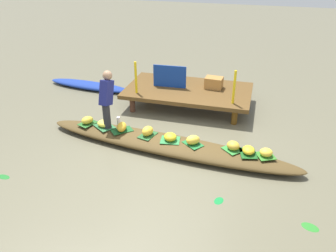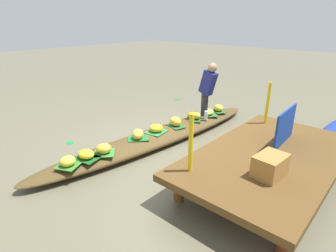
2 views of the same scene
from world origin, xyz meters
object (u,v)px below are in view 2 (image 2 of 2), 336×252
Objects in this scene: banana_bunch_8 at (208,112)px; market_banner at (285,127)px; banana_bunch_2 at (68,161)px; vendor_boat at (160,136)px; banana_bunch_7 at (104,149)px; banana_bunch_3 at (138,134)px; produce_crate at (270,166)px; banana_bunch_1 at (156,128)px; banana_bunch_4 at (176,121)px; banana_bunch_5 at (86,154)px; banana_bunch_0 at (218,108)px; water_bottle at (206,115)px; banana_bunch_6 at (194,115)px; vendor_person at (208,87)px.

market_banner is at bearing 66.08° from banana_bunch_8.
banana_bunch_2 is 3.45m from banana_bunch_8.
vendor_boat is 1.36m from banana_bunch_7.
banana_bunch_2 is at bearing -45.45° from market_banner.
banana_bunch_3 reaches higher than banana_bunch_2.
banana_bunch_3 is at bearing -90.33° from produce_crate.
banana_bunch_4 is at bearing 171.61° from banana_bunch_1.
banana_bunch_5 is at bearing 2.84° from vendor_boat.
vendor_boat is 19.22× the size of banana_bunch_4.
vendor_boat is 1.91m from banana_bunch_0.
banana_bunch_5 is 1.40× the size of water_bottle.
banana_bunch_6 is (-1.58, 0.14, -0.00)m from banana_bunch_3.
vendor_person is (-2.71, 0.23, 0.62)m from banana_bunch_7.
vendor_person reaches higher than produce_crate.
banana_bunch_6 is 1.21× the size of banana_bunch_7.
banana_bunch_7 reaches higher than vendor_boat.
water_bottle reaches higher than vendor_boat.
banana_bunch_5 is 2.68m from banana_bunch_6.
vendor_boat is 1.05m from banana_bunch_6.
banana_bunch_5 is 0.31m from banana_bunch_7.
banana_bunch_2 is at bearing -3.63° from banana_bunch_4.
banana_bunch_8 reaches higher than banana_bunch_5.
banana_bunch_6 is at bearing -105.15° from market_banner.
market_banner is 1.15m from produce_crate.
banana_bunch_8 is at bearing 178.98° from vendor_boat.
water_bottle is (0.70, 0.11, 0.02)m from banana_bunch_0.
banana_bunch_6 is at bearing 175.92° from banana_bunch_5.
banana_bunch_8 is 0.72× the size of produce_crate.
banana_bunch_5 is (3.54, -0.29, -0.01)m from banana_bunch_0.
banana_bunch_1 is 0.48m from banana_bunch_3.
vendor_person is at bearing 174.39° from banana_bunch_5.
banana_bunch_0 is at bearing -137.18° from produce_crate.
banana_bunch_5 is 0.89× the size of banana_bunch_6.
banana_bunch_1 is at bearing -8.39° from banana_bunch_4.
water_bottle is (-2.54, 0.34, 0.01)m from banana_bunch_7.
vendor_person is at bearing 162.76° from banana_bunch_6.
banana_bunch_0 is 1.35× the size of water_bottle.
banana_bunch_6 is at bearing -53.18° from water_bottle.
banana_bunch_0 is 0.96× the size of banana_bunch_3.
banana_bunch_6 is at bearing 176.32° from banana_bunch_2.
vendor_person reaches higher than banana_bunch_4.
banana_bunch_2 is at bearing -6.25° from banana_bunch_7.
banana_bunch_6 is (-2.67, 0.19, 0.02)m from banana_bunch_5.
banana_bunch_5 is (1.64, -0.09, 0.19)m from vendor_boat.
vendor_boat is 17.44× the size of banana_bunch_6.
banana_bunch_4 is 0.60m from banana_bunch_6.
banana_bunch_2 is 1.42m from banana_bunch_3.
banana_bunch_5 is at bearing -4.86° from banana_bunch_8.
banana_bunch_5 is 2.86m from water_bottle.
banana_bunch_5 is at bearing 179.58° from banana_bunch_2.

